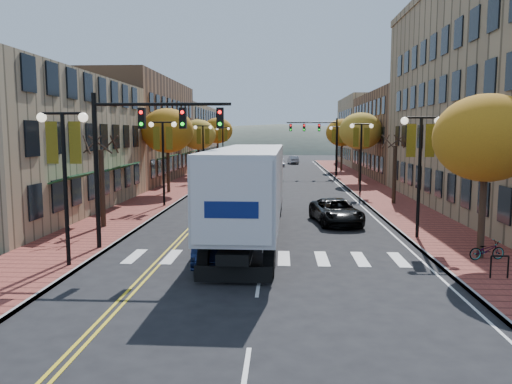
# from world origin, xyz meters

# --- Properties ---
(ground) EXTENTS (200.00, 200.00, 0.00)m
(ground) POSITION_xyz_m (0.00, 0.00, 0.00)
(ground) COLOR black
(ground) RESTS_ON ground
(sidewalk_left) EXTENTS (4.00, 85.00, 0.15)m
(sidewalk_left) POSITION_xyz_m (-9.00, 32.50, 0.07)
(sidewalk_left) COLOR brown
(sidewalk_left) RESTS_ON ground
(sidewalk_right) EXTENTS (4.00, 85.00, 0.15)m
(sidewalk_right) POSITION_xyz_m (9.00, 32.50, 0.07)
(sidewalk_right) COLOR brown
(sidewalk_right) RESTS_ON ground
(building_left_near) EXTENTS (12.00, 22.00, 9.00)m
(building_left_near) POSITION_xyz_m (-17.00, 13.00, 4.50)
(building_left_near) COLOR #9E8966
(building_left_near) RESTS_ON ground
(building_left_mid) EXTENTS (12.00, 24.00, 11.00)m
(building_left_mid) POSITION_xyz_m (-17.00, 36.00, 5.50)
(building_left_mid) COLOR brown
(building_left_mid) RESTS_ON ground
(building_left_far) EXTENTS (12.00, 26.00, 9.50)m
(building_left_far) POSITION_xyz_m (-17.00, 61.00, 4.75)
(building_left_far) COLOR #9E8966
(building_left_far) RESTS_ON ground
(building_right_mid) EXTENTS (15.00, 24.00, 10.00)m
(building_right_mid) POSITION_xyz_m (18.50, 42.00, 5.00)
(building_right_mid) COLOR brown
(building_right_mid) RESTS_ON ground
(building_right_far) EXTENTS (15.00, 20.00, 11.00)m
(building_right_far) POSITION_xyz_m (18.50, 64.00, 5.50)
(building_right_far) COLOR #9E8966
(building_right_far) RESTS_ON ground
(tree_left_a) EXTENTS (0.28, 0.28, 4.20)m
(tree_left_a) POSITION_xyz_m (-9.00, 8.00, 2.25)
(tree_left_a) COLOR #382619
(tree_left_a) RESTS_ON sidewalk_left
(tree_left_b) EXTENTS (4.48, 4.48, 7.21)m
(tree_left_b) POSITION_xyz_m (-9.00, 24.00, 5.45)
(tree_left_b) COLOR #382619
(tree_left_b) RESTS_ON sidewalk_left
(tree_left_c) EXTENTS (4.16, 4.16, 6.69)m
(tree_left_c) POSITION_xyz_m (-9.00, 40.00, 5.05)
(tree_left_c) COLOR #382619
(tree_left_c) RESTS_ON sidewalk_left
(tree_left_d) EXTENTS (4.61, 4.61, 7.42)m
(tree_left_d) POSITION_xyz_m (-9.00, 58.00, 5.60)
(tree_left_d) COLOR #382619
(tree_left_d) RESTS_ON sidewalk_left
(tree_right_a) EXTENTS (4.16, 4.16, 6.69)m
(tree_right_a) POSITION_xyz_m (9.00, 2.00, 5.05)
(tree_right_a) COLOR #382619
(tree_right_a) RESTS_ON sidewalk_right
(tree_right_b) EXTENTS (0.28, 0.28, 4.20)m
(tree_right_b) POSITION_xyz_m (9.00, 18.00, 2.25)
(tree_right_b) COLOR #382619
(tree_right_b) RESTS_ON sidewalk_right
(tree_right_c) EXTENTS (4.48, 4.48, 7.21)m
(tree_right_c) POSITION_xyz_m (9.00, 34.00, 5.45)
(tree_right_c) COLOR #382619
(tree_right_c) RESTS_ON sidewalk_right
(tree_right_d) EXTENTS (4.35, 4.35, 7.00)m
(tree_right_d) POSITION_xyz_m (9.00, 50.00, 5.29)
(tree_right_d) COLOR #382619
(tree_right_d) RESTS_ON sidewalk_right
(lamp_left_a) EXTENTS (1.96, 0.36, 6.05)m
(lamp_left_a) POSITION_xyz_m (-7.50, 0.00, 4.29)
(lamp_left_a) COLOR black
(lamp_left_a) RESTS_ON ground
(lamp_left_b) EXTENTS (1.96, 0.36, 6.05)m
(lamp_left_b) POSITION_xyz_m (-7.50, 16.00, 4.29)
(lamp_left_b) COLOR black
(lamp_left_b) RESTS_ON ground
(lamp_left_c) EXTENTS (1.96, 0.36, 6.05)m
(lamp_left_c) POSITION_xyz_m (-7.50, 34.00, 4.29)
(lamp_left_c) COLOR black
(lamp_left_c) RESTS_ON ground
(lamp_left_d) EXTENTS (1.96, 0.36, 6.05)m
(lamp_left_d) POSITION_xyz_m (-7.50, 52.00, 4.29)
(lamp_left_d) COLOR black
(lamp_left_d) RESTS_ON ground
(lamp_right_a) EXTENTS (1.96, 0.36, 6.05)m
(lamp_right_a) POSITION_xyz_m (7.50, 6.00, 4.29)
(lamp_right_a) COLOR black
(lamp_right_a) RESTS_ON ground
(lamp_right_b) EXTENTS (1.96, 0.36, 6.05)m
(lamp_right_b) POSITION_xyz_m (7.50, 24.00, 4.29)
(lamp_right_b) COLOR black
(lamp_right_b) RESTS_ON ground
(lamp_right_c) EXTENTS (1.96, 0.36, 6.05)m
(lamp_right_c) POSITION_xyz_m (7.50, 42.00, 4.29)
(lamp_right_c) COLOR black
(lamp_right_c) RESTS_ON ground
(traffic_mast_near) EXTENTS (6.10, 0.35, 7.00)m
(traffic_mast_near) POSITION_xyz_m (-5.48, 3.00, 4.92)
(traffic_mast_near) COLOR black
(traffic_mast_near) RESTS_ON ground
(traffic_mast_far) EXTENTS (6.10, 0.34, 7.00)m
(traffic_mast_far) POSITION_xyz_m (5.48, 42.00, 4.92)
(traffic_mast_far) COLOR black
(traffic_mast_far) RESTS_ON ground
(semi_truck) EXTENTS (3.22, 18.23, 4.55)m
(semi_truck) POSITION_xyz_m (-0.73, 6.62, 2.66)
(semi_truck) COLOR black
(semi_truck) RESTS_ON ground
(navy_sedan) EXTENTS (1.96, 4.72, 1.52)m
(navy_sedan) POSITION_xyz_m (-1.92, 1.40, 0.76)
(navy_sedan) COLOR #0E1738
(navy_sedan) RESTS_ON ground
(black_suv) EXTENTS (3.07, 5.46, 1.44)m
(black_suv) POSITION_xyz_m (3.98, 10.33, 0.72)
(black_suv) COLOR black
(black_suv) RESTS_ON ground
(car_far_white) EXTENTS (2.08, 4.18, 1.37)m
(car_far_white) POSITION_xyz_m (-3.13, 56.54, 0.68)
(car_far_white) COLOR white
(car_far_white) RESTS_ON ground
(car_far_silver) EXTENTS (1.72, 4.05, 1.16)m
(car_far_silver) POSITION_xyz_m (0.50, 59.76, 0.58)
(car_far_silver) COLOR #AFAEB6
(car_far_silver) RESTS_ON ground
(car_far_oncoming) EXTENTS (1.94, 4.30, 1.37)m
(car_far_oncoming) POSITION_xyz_m (2.82, 66.64, 0.69)
(car_far_oncoming) COLOR #A6A5AD
(car_far_oncoming) RESTS_ON ground
(bicycle) EXTENTS (1.58, 0.81, 0.79)m
(bicycle) POSITION_xyz_m (9.11, 1.62, 0.55)
(bicycle) COLOR gray
(bicycle) RESTS_ON sidewalk_right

